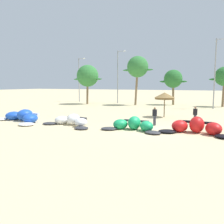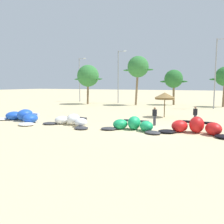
{
  "view_description": "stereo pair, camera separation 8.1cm",
  "coord_description": "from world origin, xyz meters",
  "px_view_note": "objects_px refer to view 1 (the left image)",
  "views": [
    {
      "loc": [
        4.92,
        -17.74,
        3.6
      ],
      "look_at": [
        -4.24,
        2.0,
        1.0
      ],
      "focal_mm": 37.23,
      "sensor_mm": 36.0,
      "label": 1
    },
    {
      "loc": [
        4.99,
        -17.7,
        3.6
      ],
      "look_at": [
        -4.24,
        2.0,
        1.0
      ],
      "focal_mm": 37.23,
      "sensor_mm": 36.0,
      "label": 2
    }
  ],
  "objects_px": {
    "kite_center": "(196,127)",
    "lamppost_east_center": "(216,70)",
    "person_by_umbrellas": "(195,115)",
    "lamppost_west_center": "(118,74)",
    "beach_umbrella_near_van": "(165,96)",
    "lamppost_west": "(80,78)",
    "kite_far_left": "(22,117)",
    "person_near_kites": "(155,116)",
    "kite_left": "(71,121)",
    "palm_left_of_gap": "(173,79)",
    "kite_left_of_center": "(133,125)",
    "palm_left": "(138,67)",
    "palm_leftmost": "(88,76)"
  },
  "relations": [
    {
      "from": "kite_center",
      "to": "lamppost_east_center",
      "type": "distance_m",
      "value": 20.05
    },
    {
      "from": "person_by_umbrellas",
      "to": "lamppost_west_center",
      "type": "distance_m",
      "value": 25.06
    },
    {
      "from": "beach_umbrella_near_van",
      "to": "person_by_umbrellas",
      "type": "xyz_separation_m",
      "value": [
        3.53,
        -3.36,
        -1.52
      ]
    },
    {
      "from": "beach_umbrella_near_van",
      "to": "lamppost_west",
      "type": "relative_size",
      "value": 0.3
    },
    {
      "from": "kite_far_left",
      "to": "kite_center",
      "type": "relative_size",
      "value": 1.22
    },
    {
      "from": "kite_center",
      "to": "person_near_kites",
      "type": "xyz_separation_m",
      "value": [
        -3.64,
        2.0,
        0.35
      ]
    },
    {
      "from": "kite_left",
      "to": "palm_left_of_gap",
      "type": "distance_m",
      "value": 25.4
    },
    {
      "from": "kite_left",
      "to": "beach_umbrella_near_van",
      "type": "distance_m",
      "value": 10.85
    },
    {
      "from": "beach_umbrella_near_van",
      "to": "kite_left",
      "type": "bearing_deg",
      "value": -126.26
    },
    {
      "from": "kite_far_left",
      "to": "kite_left_of_center",
      "type": "xyz_separation_m",
      "value": [
        11.4,
        0.42,
        -0.03
      ]
    },
    {
      "from": "palm_left",
      "to": "lamppost_west",
      "type": "xyz_separation_m",
      "value": [
        -13.57,
        2.86,
        -1.52
      ]
    },
    {
      "from": "lamppost_east_center",
      "to": "beach_umbrella_near_van",
      "type": "bearing_deg",
      "value": -112.24
    },
    {
      "from": "palm_left",
      "to": "palm_leftmost",
      "type": "bearing_deg",
      "value": -169.04
    },
    {
      "from": "kite_center",
      "to": "palm_left_of_gap",
      "type": "xyz_separation_m",
      "value": [
        -6.06,
        23.66,
        4.04
      ]
    },
    {
      "from": "kite_left",
      "to": "lamppost_west_center",
      "type": "distance_m",
      "value": 25.39
    },
    {
      "from": "lamppost_east_center",
      "to": "kite_left_of_center",
      "type": "bearing_deg",
      "value": -105.14
    },
    {
      "from": "palm_left",
      "to": "lamppost_west_center",
      "type": "bearing_deg",
      "value": 150.84
    },
    {
      "from": "palm_left",
      "to": "kite_left",
      "type": "bearing_deg",
      "value": -86.8
    },
    {
      "from": "beach_umbrella_near_van",
      "to": "kite_center",
      "type": "bearing_deg",
      "value": -62.1
    },
    {
      "from": "kite_center",
      "to": "palm_left_of_gap",
      "type": "height_order",
      "value": "palm_left_of_gap"
    },
    {
      "from": "kite_left",
      "to": "kite_center",
      "type": "distance_m",
      "value": 10.37
    },
    {
      "from": "lamppost_east_center",
      "to": "person_near_kites",
      "type": "bearing_deg",
      "value": -104.39
    },
    {
      "from": "kite_far_left",
      "to": "beach_umbrella_near_van",
      "type": "height_order",
      "value": "beach_umbrella_near_van"
    },
    {
      "from": "kite_left_of_center",
      "to": "palm_left",
      "type": "bearing_deg",
      "value": 107.96
    },
    {
      "from": "kite_left_of_center",
      "to": "palm_left",
      "type": "xyz_separation_m",
      "value": [
        -6.89,
        21.25,
        6.11
      ]
    },
    {
      "from": "palm_left",
      "to": "lamppost_east_center",
      "type": "height_order",
      "value": "lamppost_east_center"
    },
    {
      "from": "kite_left_of_center",
      "to": "beach_umbrella_near_van",
      "type": "height_order",
      "value": "beach_umbrella_near_van"
    },
    {
      "from": "kite_left_of_center",
      "to": "kite_center",
      "type": "distance_m",
      "value": 4.69
    },
    {
      "from": "beach_umbrella_near_van",
      "to": "person_near_kites",
      "type": "bearing_deg",
      "value": -86.2
    },
    {
      "from": "lamppost_west",
      "to": "kite_left",
      "type": "bearing_deg",
      "value": -58.78
    },
    {
      "from": "kite_center",
      "to": "lamppost_west_center",
      "type": "height_order",
      "value": "lamppost_west_center"
    },
    {
      "from": "lamppost_east_center",
      "to": "palm_left",
      "type": "bearing_deg",
      "value": 174.76
    },
    {
      "from": "lamppost_west_center",
      "to": "palm_left_of_gap",
      "type": "bearing_deg",
      "value": 3.03
    },
    {
      "from": "lamppost_east_center",
      "to": "kite_left",
      "type": "bearing_deg",
      "value": -118.63
    },
    {
      "from": "kite_center",
      "to": "lamppost_west",
      "type": "height_order",
      "value": "lamppost_west"
    },
    {
      "from": "palm_left_of_gap",
      "to": "lamppost_west",
      "type": "distance_m",
      "value": 19.04
    },
    {
      "from": "kite_far_left",
      "to": "person_by_umbrellas",
      "type": "xyz_separation_m",
      "value": [
        15.55,
        5.39,
        0.38
      ]
    },
    {
      "from": "kite_center",
      "to": "person_by_umbrellas",
      "type": "height_order",
      "value": "person_by_umbrellas"
    },
    {
      "from": "beach_umbrella_near_van",
      "to": "lamppost_east_center",
      "type": "height_order",
      "value": "lamppost_east_center"
    },
    {
      "from": "kite_left",
      "to": "lamppost_west_center",
      "type": "relative_size",
      "value": 0.54
    },
    {
      "from": "kite_far_left",
      "to": "lamppost_west",
      "type": "bearing_deg",
      "value": 110.28
    },
    {
      "from": "kite_far_left",
      "to": "person_by_umbrellas",
      "type": "bearing_deg",
      "value": 19.14
    },
    {
      "from": "kite_left_of_center",
      "to": "kite_center",
      "type": "bearing_deg",
      "value": 9.43
    },
    {
      "from": "palm_left",
      "to": "lamppost_east_center",
      "type": "distance_m",
      "value": 12.42
    },
    {
      "from": "palm_leftmost",
      "to": "kite_far_left",
      "type": "bearing_deg",
      "value": -77.58
    },
    {
      "from": "kite_left",
      "to": "kite_left_of_center",
      "type": "height_order",
      "value": "kite_left_of_center"
    },
    {
      "from": "kite_left",
      "to": "palm_left",
      "type": "bearing_deg",
      "value": 93.2
    },
    {
      "from": "palm_left",
      "to": "lamppost_west",
      "type": "bearing_deg",
      "value": 168.11
    },
    {
      "from": "kite_left",
      "to": "person_by_umbrellas",
      "type": "distance_m",
      "value": 11.16
    },
    {
      "from": "lamppost_west_center",
      "to": "kite_far_left",
      "type": "bearing_deg",
      "value": -89.49
    }
  ]
}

